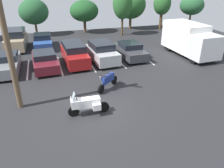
# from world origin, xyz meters

# --- Properties ---
(ground) EXTENTS (44.00, 44.00, 0.10)m
(ground) POSITION_xyz_m (0.00, 0.00, -0.05)
(ground) COLOR #262628
(motorcycle_touring) EXTENTS (2.30, 0.98, 1.41)m
(motorcycle_touring) POSITION_xyz_m (-0.63, -0.25, 0.67)
(motorcycle_touring) COLOR black
(motorcycle_touring) RESTS_ON ground
(motorcycle_second) EXTENTS (1.81, 1.60, 1.26)m
(motorcycle_second) POSITION_xyz_m (1.36, 2.44, 0.60)
(motorcycle_second) COLOR black
(motorcycle_second) RESTS_ON ground
(parking_stripes) EXTENTS (15.96, 4.70, 0.01)m
(parking_stripes) POSITION_xyz_m (-1.36, 7.87, 0.00)
(parking_stripes) COLOR silver
(parking_stripes) RESTS_ON ground
(car_grey) EXTENTS (1.86, 4.67, 1.50)m
(car_grey) POSITION_xyz_m (-5.48, 7.79, 0.71)
(car_grey) COLOR slate
(car_grey) RESTS_ON ground
(car_maroon) EXTENTS (2.13, 4.57, 1.40)m
(car_maroon) POSITION_xyz_m (-2.56, 7.68, 0.68)
(car_maroon) COLOR maroon
(car_maroon) RESTS_ON ground
(car_red) EXTENTS (1.97, 4.92, 1.76)m
(car_red) POSITION_xyz_m (-0.01, 8.14, 0.88)
(car_red) COLOR maroon
(car_red) RESTS_ON ground
(car_silver) EXTENTS (2.20, 4.36, 1.77)m
(car_silver) POSITION_xyz_m (2.42, 7.76, 0.88)
(car_silver) COLOR #B7B7BC
(car_silver) RESTS_ON ground
(car_charcoal) EXTENTS (1.91, 4.39, 1.44)m
(car_charcoal) POSITION_xyz_m (5.26, 8.08, 0.71)
(car_charcoal) COLOR #38383D
(car_charcoal) RESTS_ON ground
(car_far_tan) EXTENTS (2.14, 4.76, 2.06)m
(car_far_tan) POSITION_xyz_m (-5.20, 14.41, 1.02)
(car_far_tan) COLOR tan
(car_far_tan) RESTS_ON ground
(car_far_blue) EXTENTS (1.83, 4.54, 1.52)m
(car_far_blue) POSITION_xyz_m (-2.56, 14.00, 0.72)
(car_far_blue) COLOR #2D519E
(car_far_blue) RESTS_ON ground
(box_truck) EXTENTS (2.58, 6.30, 2.99)m
(box_truck) POSITION_xyz_m (11.00, 7.22, 1.58)
(box_truck) COLOR silver
(box_truck) RESTS_ON ground
(utility_pole) EXTENTS (1.56, 1.11, 8.57)m
(utility_pole) POSITION_xyz_m (-4.22, 1.70, 4.40)
(utility_pole) COLOR brown
(utility_pole) RESTS_ON ground
(tree_right) EXTENTS (3.57, 3.57, 4.60)m
(tree_right) POSITION_xyz_m (19.70, 19.24, 3.18)
(tree_right) COLOR #4C3823
(tree_right) RESTS_ON ground
(tree_center_left) EXTENTS (2.49, 2.49, 5.19)m
(tree_center_left) POSITION_xyz_m (14.50, 19.06, 3.57)
(tree_center_left) COLOR #4C3823
(tree_center_left) RESTS_ON ground
(tree_rear) EXTENTS (2.48, 2.48, 5.89)m
(tree_rear) POSITION_xyz_m (7.66, 16.99, 3.97)
(tree_rear) COLOR #4C3823
(tree_rear) RESTS_ON ground
(tree_far_right) EXTENTS (4.33, 4.33, 5.45)m
(tree_far_right) POSITION_xyz_m (10.32, 20.74, 3.44)
(tree_far_right) COLOR #4C3823
(tree_far_right) RESTS_ON ground
(tree_center_right) EXTENTS (3.85, 3.85, 4.32)m
(tree_center_right) POSITION_xyz_m (3.28, 20.07, 2.91)
(tree_center_right) COLOR #4C3823
(tree_center_right) RESTS_ON ground
(tree_left) EXTENTS (3.72, 3.72, 4.61)m
(tree_left) POSITION_xyz_m (-3.19, 20.49, 3.01)
(tree_left) COLOR #4C3823
(tree_left) RESTS_ON ground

